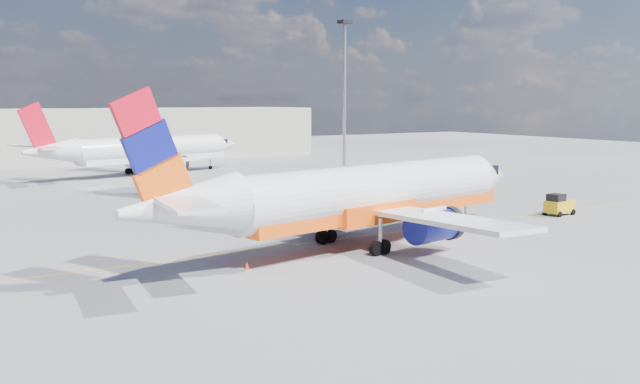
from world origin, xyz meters
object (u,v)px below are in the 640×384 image
main_jet (363,195)px  second_jet (145,151)px  gse_tug (559,205)px  traffic_cone (247,266)px

main_jet → second_jet: size_ratio=1.10×
second_jet → main_jet: bearing=-106.1°
gse_tug → traffic_cone: 30.37m
main_jet → gse_tug: 21.23m
second_jet → traffic_cone: (-11.63, -52.04, -2.83)m
second_jet → gse_tug: second_jet is taller
main_jet → traffic_cone: 9.83m
second_jet → traffic_cone: size_ratio=62.20×
gse_tug → traffic_cone: size_ratio=5.40×
second_jet → traffic_cone: 53.40m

